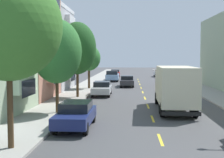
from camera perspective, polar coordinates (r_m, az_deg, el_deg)
name	(u,v)px	position (r m, az deg, el deg)	size (l,w,h in m)	color
ground_plane	(142,89)	(37.86, 5.46, -1.92)	(160.00, 160.00, 0.00)	#424244
sidewalk_left	(81,90)	(36.27, -5.70, -2.07)	(3.20, 120.00, 0.14)	#99968E
sidewalk_right	(205,91)	(36.84, 16.69, -2.12)	(3.20, 120.00, 0.14)	#99968E
lane_centerline_dashes	(144,95)	(32.40, 5.83, -2.91)	(0.14, 47.20, 0.01)	yellow
townhouse_fourth_dove_grey	(25,51)	(38.52, -15.60, 5.03)	(11.16, 7.94, 9.76)	#A8A8AD
street_tree_nearest	(8,26)	(13.47, -18.48, 9.17)	(4.39, 4.39, 7.28)	#47331E
street_tree_second	(57,51)	(21.39, -10.12, 5.02)	(3.39, 3.39, 6.35)	#47331E
street_tree_third	(77,48)	(29.57, -6.38, 5.62)	(3.57, 3.57, 7.08)	#47331E
street_tree_farthest	(89,58)	(37.80, -4.26, 3.84)	(2.82, 2.82, 5.21)	#47331E
delivery_box_truck	(175,85)	(23.05, 11.38, -1.15)	(2.56, 7.81, 3.24)	beige
parked_sedan_silver	(102,88)	(31.65, -1.85, -1.70)	(1.82, 4.51, 1.43)	#B2B5BA
parked_pickup_sky	(112,76)	(50.68, 0.08, 0.54)	(2.02, 5.31, 1.73)	#7A9EC6
parked_hatchback_orange	(172,80)	(42.93, 10.86, -0.25)	(1.80, 4.03, 1.50)	orange
parked_sedan_red	(115,73)	(62.00, 0.58, 1.11)	(1.82, 4.51, 1.43)	#AD1E1E
parked_sedan_navy	(76,114)	(17.44, -6.66, -6.44)	(1.83, 4.51, 1.43)	navy
parked_hatchback_white	(159,73)	(62.44, 8.58, 1.09)	(1.85, 4.05, 1.50)	silver
moving_charcoal_sedan	(127,81)	(41.40, 2.78, -0.35)	(1.80, 4.50, 1.43)	#333338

